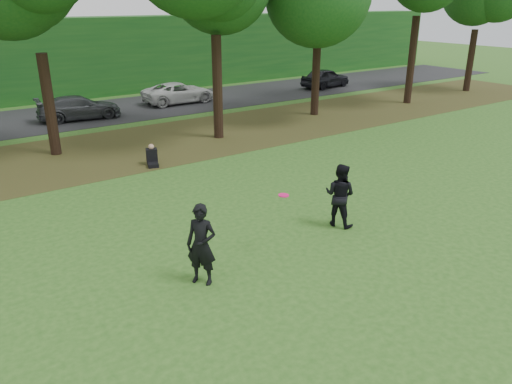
# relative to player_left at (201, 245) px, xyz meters

# --- Properties ---
(ground) EXTENTS (120.00, 120.00, 0.00)m
(ground) POSITION_rel_player_left_xyz_m (2.96, -1.44, -0.96)
(ground) COLOR #29551A
(ground) RESTS_ON ground
(leaf_litter) EXTENTS (60.00, 7.00, 0.01)m
(leaf_litter) POSITION_rel_player_left_xyz_m (2.96, 11.56, -0.95)
(leaf_litter) COLOR #4D361B
(leaf_litter) RESTS_ON ground
(street) EXTENTS (70.00, 7.00, 0.02)m
(street) POSITION_rel_player_left_xyz_m (2.96, 19.56, -0.95)
(street) COLOR black
(street) RESTS_ON ground
(far_hedge) EXTENTS (70.00, 3.00, 5.00)m
(far_hedge) POSITION_rel_player_left_xyz_m (2.96, 25.56, 1.54)
(far_hedge) COLOR #154B19
(far_hedge) RESTS_ON ground
(player_left) EXTENTS (0.79, 0.83, 1.92)m
(player_left) POSITION_rel_player_left_xyz_m (0.00, 0.00, 0.00)
(player_left) COLOR black
(player_left) RESTS_ON ground
(player_right) EXTENTS (0.99, 1.10, 1.84)m
(player_right) POSITION_rel_player_left_xyz_m (4.74, 0.51, -0.04)
(player_right) COLOR black
(player_right) RESTS_ON ground
(parked_cars) EXTENTS (42.04, 3.13, 1.49)m
(parked_cars) POSITION_rel_player_left_xyz_m (1.33, 18.75, -0.26)
(parked_cars) COLOR black
(parked_cars) RESTS_ON street
(frisbee) EXTENTS (0.37, 0.37, 0.04)m
(frisbee) POSITION_rel_player_left_xyz_m (2.42, 0.13, 0.60)
(frisbee) COLOR #FF1573
(frisbee) RESTS_ON ground
(seated_person) EXTENTS (0.62, 0.82, 0.83)m
(seated_person) POSITION_rel_player_left_xyz_m (2.65, 8.74, -0.65)
(seated_person) COLOR black
(seated_person) RESTS_ON ground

